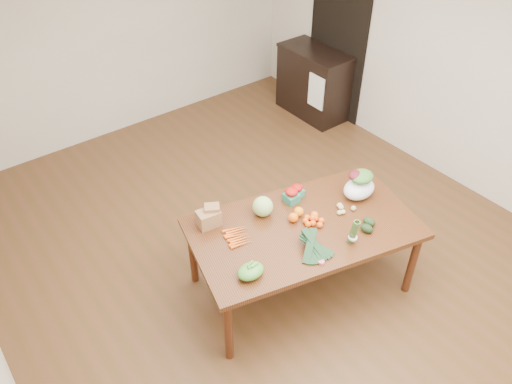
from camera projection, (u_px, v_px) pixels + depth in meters
floor at (265, 246)px, 5.11m from camera, size 6.00×6.00×0.00m
room_walls at (266, 135)px, 4.26m from camera, size 5.02×6.02×2.70m
dining_table at (301, 257)px, 4.49m from camera, size 2.12×1.50×0.75m
doorway_dark at (337, 41)px, 6.61m from camera, size 0.02×1.00×2.10m
cabinet at (313, 83)px, 6.93m from camera, size 0.52×1.02×0.94m
dish_towel at (316, 92)px, 6.55m from camera, size 0.02×0.28×0.45m
paper_bag at (209, 217)px, 4.21m from camera, size 0.29×0.26×0.18m
cabbage at (263, 206)px, 4.31m from camera, size 0.18×0.18×0.18m
strawberry_basket_a at (291, 196)px, 4.47m from camera, size 0.15×0.15×0.11m
strawberry_basket_b at (297, 191)px, 4.54m from camera, size 0.13×0.13×0.10m
orange_a at (293, 218)px, 4.27m from camera, size 0.09×0.09×0.09m
orange_b at (299, 212)px, 4.33m from camera, size 0.09×0.09×0.09m
orange_c at (314, 215)px, 4.30m from camera, size 0.07×0.07×0.07m
mandarin_cluster at (313, 219)px, 4.25m from camera, size 0.22×0.22×0.09m
carrots at (238, 236)px, 4.14m from camera, size 0.27×0.29×0.03m
snap_pea_bag at (251, 271)px, 3.79m from camera, size 0.22×0.16×0.10m
kale_bunch at (316, 247)px, 3.94m from camera, size 0.41×0.47×0.16m
asparagus_bundle at (354, 232)px, 4.01m from camera, size 0.11×0.13×0.26m
potato_a at (340, 213)px, 4.35m from camera, size 0.05×0.04×0.04m
potato_b at (343, 212)px, 4.36m from camera, size 0.05×0.04×0.04m
potato_c at (341, 207)px, 4.41m from camera, size 0.05×0.05×0.04m
potato_d at (339, 205)px, 4.43m from camera, size 0.05×0.05×0.05m
potato_e at (353, 208)px, 4.40m from camera, size 0.05×0.05×0.04m
avocado_a at (367, 228)px, 4.17m from camera, size 0.10×0.13×0.07m
avocado_b at (369, 222)px, 4.24m from camera, size 0.10×0.13×0.07m
salad_bag at (359, 186)px, 4.49m from camera, size 0.36×0.31×0.24m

